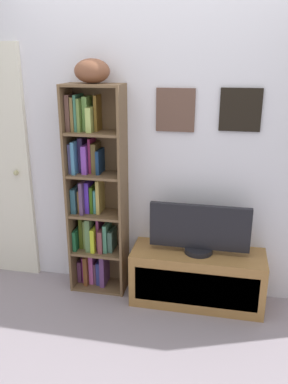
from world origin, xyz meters
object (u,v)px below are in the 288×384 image
object	(u,v)px
tv_stand	(197,277)
television	(199,230)
football	(92,71)
bookshelf	(94,196)

from	to	relation	value
tv_stand	television	size ratio (longest dim) A/B	1.35
football	television	distance (m)	1.43
tv_stand	television	bearing A→B (deg)	90.00
football	bookshelf	bearing A→B (deg)	144.28
tv_stand	television	distance (m)	0.42
football	television	bearing A→B (deg)	-4.00
bookshelf	tv_stand	distance (m)	1.06
football	tv_stand	xyz separation A→B (m)	(0.83, -0.06, -1.58)
bookshelf	television	bearing A→B (deg)	-5.72
bookshelf	tv_stand	bearing A→B (deg)	-5.80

